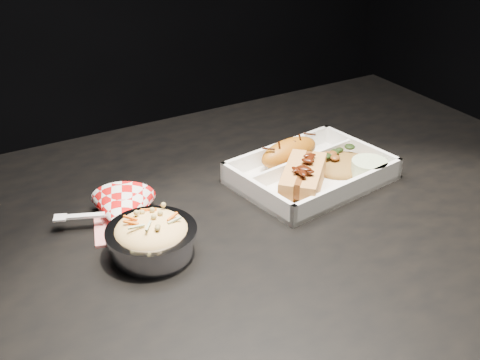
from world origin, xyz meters
The scene contains 8 objects.
dining_table centered at (0.00, 0.00, 0.66)m, with size 1.20×0.80×0.75m.
food_tray centered at (0.14, 0.03, 0.76)m, with size 0.27×0.21×0.04m.
fried_pastry centered at (0.13, 0.09, 0.78)m, with size 0.12×0.05×0.05m, color #A75B10.
hotdog centered at (0.10, 0.00, 0.78)m, with size 0.13×0.13×0.06m.
fried_rice_mound centered at (0.21, 0.03, 0.77)m, with size 0.11×0.09×0.03m, color olive.
cupcake_liner centered at (0.22, -0.02, 0.77)m, with size 0.06×0.06×0.03m, color beige.
foil_coleslaw_cup centered at (-0.18, -0.03, 0.78)m, with size 0.13×0.13×0.07m.
napkin_fork centered at (-0.18, 0.06, 0.77)m, with size 0.17×0.14×0.10m.
Camera 1 is at (-0.41, -0.68, 1.25)m, focal length 45.00 mm.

